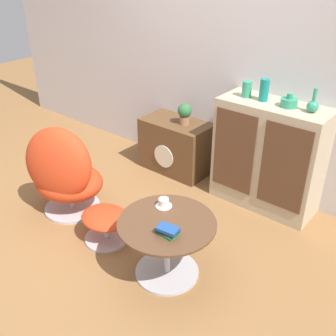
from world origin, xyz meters
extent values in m
plane|color=olive|center=(0.00, 0.00, 0.00)|extent=(12.00, 12.00, 0.00)
cube|color=silver|center=(0.00, 1.54, 1.30)|extent=(6.40, 0.06, 2.60)
cube|color=tan|center=(0.56, 1.32, 0.48)|extent=(0.92, 0.39, 0.96)
cube|color=brown|center=(0.33, 1.12, 0.53)|extent=(0.39, 0.01, 0.73)
cube|color=brown|center=(0.79, 1.12, 0.53)|extent=(0.39, 0.01, 0.73)
cube|color=brown|center=(-0.45, 1.31, 0.27)|extent=(0.71, 0.40, 0.54)
cylinder|color=beige|center=(-0.45, 1.11, 0.23)|extent=(0.24, 0.01, 0.24)
cylinder|color=#B7B7BC|center=(-0.72, 0.14, 0.01)|extent=(0.49, 0.49, 0.02)
cylinder|color=#B7B7BC|center=(-0.72, 0.14, 0.08)|extent=(0.06, 0.06, 0.11)
ellipsoid|color=red|center=(-0.72, 0.14, 0.28)|extent=(0.75, 0.69, 0.29)
ellipsoid|color=red|center=(-0.68, 0.04, 0.52)|extent=(0.70, 0.56, 0.65)
cylinder|color=#B7B7BC|center=(-0.16, 0.04, 0.01)|extent=(0.36, 0.36, 0.02)
cylinder|color=#B7B7BC|center=(-0.16, 0.04, 0.10)|extent=(0.04, 0.04, 0.15)
ellipsoid|color=red|center=(-0.16, 0.04, 0.22)|extent=(0.41, 0.34, 0.09)
cylinder|color=#B7B7BC|center=(0.45, 0.06, 0.01)|extent=(0.46, 0.46, 0.02)
cylinder|color=#B7B7BC|center=(0.45, 0.06, 0.23)|extent=(0.04, 0.04, 0.42)
cylinder|color=brown|center=(0.45, 0.06, 0.45)|extent=(0.67, 0.67, 0.02)
cylinder|color=#2D8E6B|center=(0.29, 1.32, 1.03)|extent=(0.08, 0.08, 0.13)
cylinder|color=#147A75|center=(0.44, 1.32, 1.05)|extent=(0.08, 0.08, 0.18)
cylinder|color=#2D8E6B|center=(0.67, 1.32, 0.99)|extent=(0.13, 0.13, 0.07)
cylinder|color=#2D8E6B|center=(0.67, 1.32, 1.05)|extent=(0.05, 0.05, 0.04)
ellipsoid|color=#2D8E6B|center=(0.86, 1.32, 1.01)|extent=(0.09, 0.09, 0.09)
cylinder|color=#2D8E6B|center=(0.86, 1.32, 1.10)|extent=(0.03, 0.03, 0.10)
cylinder|color=#996B4C|center=(-0.35, 1.31, 0.58)|extent=(0.10, 0.10, 0.08)
sphere|color=#2D6638|center=(-0.35, 1.31, 0.68)|extent=(0.14, 0.14, 0.14)
cylinder|color=white|center=(0.32, 0.19, 0.46)|extent=(0.12, 0.12, 0.01)
cylinder|color=white|center=(0.32, 0.19, 0.49)|extent=(0.07, 0.07, 0.06)
cube|color=#237038|center=(0.54, -0.04, 0.47)|extent=(0.14, 0.10, 0.02)
cube|color=black|center=(0.54, -0.04, 0.48)|extent=(0.14, 0.10, 0.02)
cube|color=#1E478C|center=(0.55, -0.04, 0.50)|extent=(0.15, 0.11, 0.02)
camera|label=1|loc=(1.81, -1.58, 2.06)|focal=42.00mm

